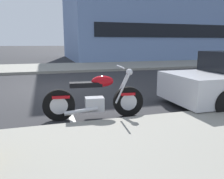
{
  "coord_description": "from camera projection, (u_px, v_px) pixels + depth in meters",
  "views": [
    {
      "loc": [
        -0.53,
        -8.41,
        1.62
      ],
      "look_at": [
        0.87,
        -3.78,
        0.63
      ],
      "focal_mm": 36.51,
      "sensor_mm": 36.0,
      "label": 1
    }
  ],
  "objects": [
    {
      "name": "sidewalk_far_curb",
      "position": [
        208.0,
        63.0,
        18.0
      ],
      "size": [
        120.0,
        5.0,
        0.14
      ],
      "primitive_type": "cube",
      "color": "gray",
      "rests_on": "ground"
    },
    {
      "name": "parked_motorcycle",
      "position": [
        95.0,
        99.0,
        4.91
      ],
      "size": [
        2.18,
        0.62,
        1.13
      ],
      "rotation": [
        0.0,
        0.0,
        -0.09
      ],
      "color": "black",
      "rests_on": "ground"
    },
    {
      "name": "ground_plane",
      "position": [
        60.0,
        88.0,
        8.36
      ],
      "size": [
        260.0,
        260.0,
        0.0
      ],
      "primitive_type": "plane",
      "color": "#28282B"
    },
    {
      "name": "townhouse_mid_block",
      "position": [
        141.0,
        1.0,
        23.78
      ],
      "size": [
        15.13,
        11.73,
        11.94
      ],
      "color": "#6B84B2",
      "rests_on": "ground"
    },
    {
      "name": "parking_stall_stripe",
      "position": [
        71.0,
        118.0,
        5.03
      ],
      "size": [
        0.12,
        2.2,
        0.01
      ],
      "primitive_type": "cube",
      "color": "silver",
      "rests_on": "ground"
    }
  ]
}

